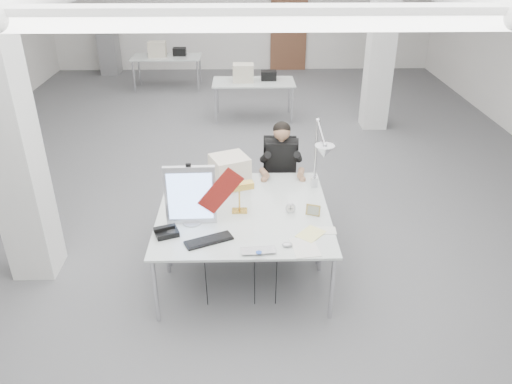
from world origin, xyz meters
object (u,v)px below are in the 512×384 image
bankers_lamp (239,196)px  architect_lamp (319,162)px  desk_phone (167,232)px  seated_person (281,156)px  laptop (259,254)px  beige_monitor (230,172)px  desk_main (244,234)px  monitor (190,195)px  office_chair (280,179)px

bankers_lamp → architect_lamp: size_ratio=0.43×
desk_phone → architect_lamp: architect_lamp is taller
seated_person → laptop: (-0.33, -1.91, -0.13)m
beige_monitor → architect_lamp: architect_lamp is taller
desk_main → architect_lamp: size_ratio=2.16×
bankers_lamp → desk_main: bearing=-100.6°
desk_phone → beige_monitor: (0.60, 1.03, 0.16)m
desk_main → desk_phone: desk_phone is taller
desk_main → seated_person: seated_person is taller
bankers_lamp → monitor: bearing=-172.5°
desk_main → monitor: bearing=158.3°
laptop → bankers_lamp: size_ratio=0.89×
laptop → bankers_lamp: bearing=97.9°
desk_main → architect_lamp: architect_lamp is taller
seated_person → bankers_lamp: size_ratio=2.71×
laptop → bankers_lamp: bankers_lamp is taller
office_chair → monitor: size_ratio=1.78×
bankers_lamp → beige_monitor: size_ratio=0.93×
office_chair → monitor: (-0.99, -1.38, 0.51)m
monitor → beige_monitor: 0.90m
monitor → architect_lamp: bearing=20.1°
office_chair → desk_phone: (-1.22, -1.60, 0.22)m
seated_person → architect_lamp: (0.35, -0.79, 0.27)m
bankers_lamp → desk_phone: bankers_lamp is taller
seated_person → bankers_lamp: bearing=-111.4°
desk_main → architect_lamp: 1.19m
seated_person → bankers_lamp: seated_person is taller
seated_person → beige_monitor: size_ratio=2.52×
desk_main → seated_person: size_ratio=1.83×
monitor → desk_phone: monitor is taller
desk_main → office_chair: (0.47, 1.58, -0.18)m
laptop → beige_monitor: bearing=97.1°
office_chair → monitor: 1.77m
office_chair → beige_monitor: (-0.63, -0.57, 0.38)m
beige_monitor → monitor: bearing=-137.6°
seated_person → bankers_lamp: 1.23m
desk_main → laptop: (0.14, -0.38, 0.03)m
desk_main → laptop: bearing=-69.8°
bankers_lamp → desk_phone: 0.85m
seated_person → monitor: bearing=-123.5°
bankers_lamp → desk_phone: size_ratio=1.68×
desk_main → bankers_lamp: 0.46m
seated_person → laptop: 1.95m
monitor → laptop: monitor is taller
office_chair → laptop: (-0.33, -1.96, 0.21)m
laptop → desk_phone: (-0.89, 0.37, 0.01)m
office_chair → beige_monitor: beige_monitor is taller
office_chair → seated_person: (0.00, -0.05, 0.34)m
office_chair → bankers_lamp: (-0.51, -1.16, 0.38)m
laptop → office_chair: bearing=75.6°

